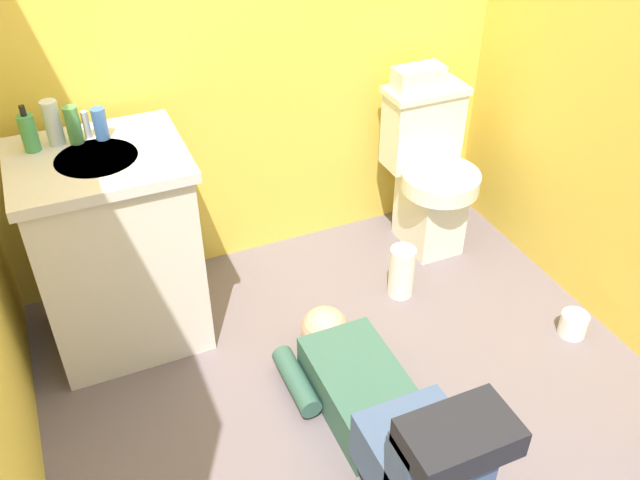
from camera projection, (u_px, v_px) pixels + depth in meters
ground_plane at (361, 403)px, 2.50m from camera, size 2.71×3.09×0.04m
toilet at (429, 173)px, 3.09m from camera, size 0.36×0.46×0.75m
vanity_cabinet at (116, 248)px, 2.54m from camera, size 0.60×0.52×0.82m
faucet at (86, 125)px, 2.38m from camera, size 0.02×0.02×0.10m
person_plumber at (386, 412)px, 2.23m from camera, size 0.39×1.06×0.52m
tissue_box at (418, 78)px, 2.89m from camera, size 0.22×0.11×0.10m
soap_dispenser at (29, 132)px, 2.29m from camera, size 0.06×0.06×0.17m
bottle_clear at (53, 123)px, 2.32m from camera, size 0.06×0.06×0.16m
bottle_green at (73, 125)px, 2.34m from camera, size 0.05×0.05×0.13m
bottle_blue at (100, 124)px, 2.37m from camera, size 0.05×0.05×0.11m
paper_towel_roll at (402, 272)px, 2.91m from camera, size 0.11×0.11×0.24m
toilet_paper_roll at (573, 324)px, 2.74m from camera, size 0.11×0.11×0.10m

